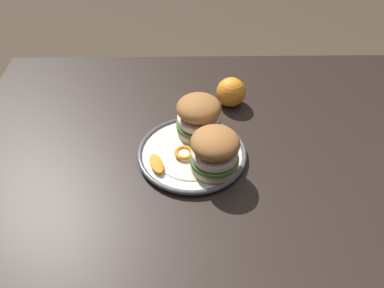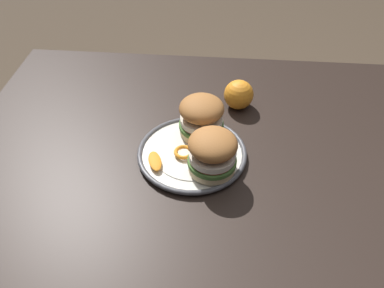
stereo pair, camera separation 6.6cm
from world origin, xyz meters
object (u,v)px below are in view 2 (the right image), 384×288
at_px(whole_orange, 239,95).
at_px(sandwich_half_left, 202,116).
at_px(dining_table, 218,177).
at_px(sandwich_half_right, 212,152).
at_px(dinner_plate, 192,153).

bearing_deg(whole_orange, sandwich_half_left, -123.97).
height_order(dining_table, sandwich_half_left, sandwich_half_left).
bearing_deg(sandwich_half_right, whole_orange, 76.98).
bearing_deg(whole_orange, dinner_plate, -117.86).
height_order(sandwich_half_left, whole_orange, sandwich_half_left).
distance_m(dinner_plate, sandwich_half_left, 0.09).
relative_size(dinner_plate, sandwich_half_left, 1.98).
relative_size(dining_table, sandwich_half_left, 9.77).
relative_size(sandwich_half_right, whole_orange, 1.75).
xyz_separation_m(dining_table, dinner_plate, (-0.07, -0.04, 0.12)).
relative_size(dinner_plate, whole_orange, 3.26).
bearing_deg(sandwich_half_right, dining_table, 78.52).
height_order(dinner_plate, whole_orange, whole_orange).
xyz_separation_m(dining_table, sandwich_half_right, (-0.02, -0.09, 0.18)).
relative_size(dining_table, dinner_plate, 4.93).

